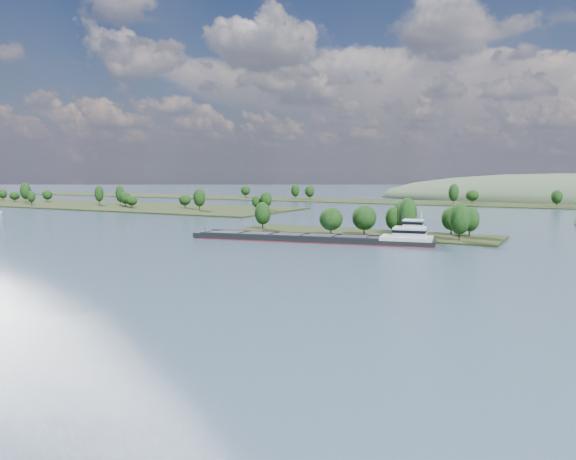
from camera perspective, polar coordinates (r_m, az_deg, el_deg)
The scene contains 7 objects.
ground at distance 159.30m, azimuth 0.15°, elevation -2.58°, with size 1800.00×1800.00×0.00m, color #344559.
tree_island at distance 210.21m, azimuth 9.29°, elevation 0.57°, with size 100.00×31.44×15.33m.
left_bank at distance 411.60m, azimuth -19.28°, elevation 2.46°, with size 300.00×80.00×15.97m.
back_shoreline at distance 424.93m, azimuth 19.02°, elevation 2.56°, with size 900.00×60.00×15.69m.
hill_west at distance 520.16m, azimuth 26.41°, elevation 2.75°, with size 320.00×160.00×44.00m, color #394C34.
cargo_barge at distance 189.83m, azimuth 3.96°, elevation -0.77°, with size 84.29×24.28×11.34m.
motorboat at distance 350.68m, azimuth -27.18°, elevation 1.61°, with size 1.94×5.16×1.99m, color white.
Camera 1 is at (73.25, -19.45, 23.74)m, focal length 35.00 mm.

